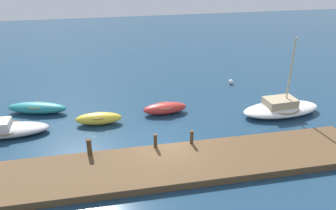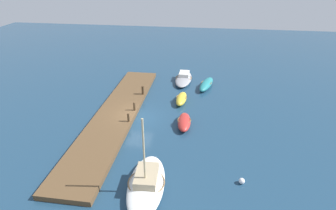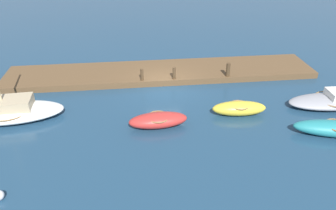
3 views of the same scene
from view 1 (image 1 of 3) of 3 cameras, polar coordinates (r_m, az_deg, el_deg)
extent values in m
plane|color=navy|center=(20.23, -0.34, -7.17)|extent=(84.00, 84.00, 0.00)
cube|color=brown|center=(18.40, 0.94, -10.07)|extent=(21.66, 3.74, 0.41)
ellipsoid|color=#B72D28|center=(24.04, -0.51, -0.55)|extent=(3.19, 1.33, 0.78)
torus|color=olive|center=(23.94, -0.52, -0.08)|extent=(1.30, 1.30, 0.07)
ellipsoid|color=gold|center=(23.07, -11.62, -2.25)|extent=(3.10, 1.22, 0.80)
torus|color=olive|center=(22.97, -11.66, -1.77)|extent=(1.17, 1.17, 0.07)
ellipsoid|color=white|center=(25.25, 18.53, -0.68)|extent=(5.84, 2.68, 0.74)
torus|color=olive|center=(25.16, 18.59, -0.26)|extent=(2.56, 2.56, 0.07)
cube|color=tan|center=(24.95, 18.39, 0.38)|extent=(2.23, 1.52, 0.62)
cylinder|color=#C6B284|center=(24.42, 19.96, 5.05)|extent=(0.12, 0.12, 4.90)
ellipsoid|color=teal|center=(25.82, -21.20, -0.46)|extent=(4.38, 2.15, 0.79)
torus|color=olive|center=(25.73, -21.27, -0.03)|extent=(1.48, 1.48, 0.07)
ellipsoid|color=#939399|center=(23.71, -25.62, -3.85)|extent=(5.30, 2.09, 0.62)
torus|color=olive|center=(23.63, -25.70, -3.48)|extent=(2.06, 2.06, 0.07)
cylinder|color=#47331E|center=(19.12, -13.15, -6.91)|extent=(0.27, 0.27, 0.94)
cylinder|color=#47331E|center=(19.28, -2.14, -6.05)|extent=(0.20, 0.20, 0.84)
cylinder|color=#47331E|center=(19.68, 4.02, -5.44)|extent=(0.20, 0.20, 0.82)
sphere|color=silver|center=(29.82, 10.58, 3.88)|extent=(0.41, 0.41, 0.41)
camera|label=2|loc=(33.72, 39.95, 23.70)|focal=28.76mm
camera|label=3|loc=(35.85, -3.34, 23.06)|focal=33.98mm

